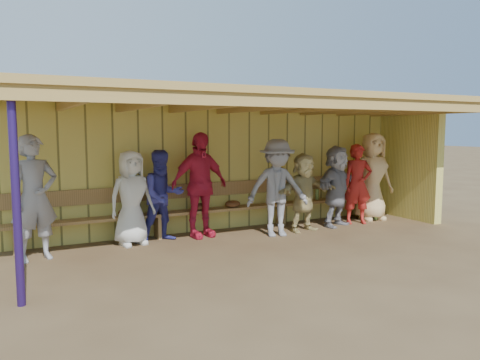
% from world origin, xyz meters
% --- Properties ---
extents(ground, '(90.00, 90.00, 0.00)m').
position_xyz_m(ground, '(0.00, 0.00, 0.00)').
color(ground, brown).
rests_on(ground, ground).
extents(player_a, '(0.78, 0.62, 1.87)m').
position_xyz_m(player_a, '(-3.32, 0.51, 0.93)').
color(player_a, '#93949B').
rests_on(player_a, ground).
extents(player_b, '(0.86, 0.64, 1.59)m').
position_xyz_m(player_b, '(-1.81, 0.79, 0.80)').
color(player_b, silver).
rests_on(player_b, ground).
extents(player_c, '(0.83, 0.68, 1.59)m').
position_xyz_m(player_c, '(-1.26, 0.81, 0.79)').
color(player_c, '#363796').
rests_on(player_c, ground).
extents(player_d, '(1.17, 0.63, 1.89)m').
position_xyz_m(player_d, '(-0.58, 0.81, 0.94)').
color(player_d, red).
rests_on(player_d, ground).
extents(player_e, '(1.26, 0.91, 1.76)m').
position_xyz_m(player_e, '(0.70, 0.25, 0.88)').
color(player_e, gray).
rests_on(player_e, ground).
extents(player_f, '(1.43, 0.61, 1.50)m').
position_xyz_m(player_f, '(1.37, 0.36, 0.75)').
color(player_f, tan).
rests_on(player_f, ground).
extents(player_g, '(0.70, 0.58, 1.64)m').
position_xyz_m(player_g, '(2.77, 0.46, 0.82)').
color(player_g, '#AD211B').
rests_on(player_g, ground).
extents(player_h, '(0.98, 0.70, 1.87)m').
position_xyz_m(player_h, '(3.32, 0.63, 0.93)').
color(player_h, '#E3BD80').
rests_on(player_h, ground).
extents(player_extra, '(1.57, 0.96, 1.62)m').
position_xyz_m(player_extra, '(2.22, 0.44, 0.81)').
color(player_extra, gray).
rests_on(player_extra, ground).
extents(dugout_structure, '(8.80, 3.20, 2.50)m').
position_xyz_m(dugout_structure, '(0.39, 0.69, 1.69)').
color(dugout_structure, '#D9CC5C').
rests_on(dugout_structure, ground).
extents(bench, '(7.60, 0.34, 0.93)m').
position_xyz_m(bench, '(0.00, 1.12, 0.53)').
color(bench, '#9D7843').
rests_on(bench, ground).
extents(dugout_equipment, '(5.42, 0.62, 0.80)m').
position_xyz_m(dugout_equipment, '(-0.00, 0.99, 0.49)').
color(dugout_equipment, gold).
rests_on(dugout_equipment, ground).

